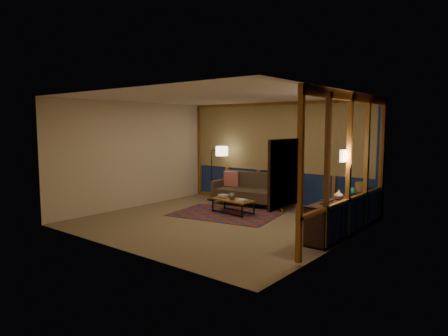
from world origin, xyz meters
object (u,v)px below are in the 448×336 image
Objects in this scene: sofa at (253,190)px; bookshelf at (346,214)px; floor_lamp at (212,173)px; coffee_table at (233,206)px.

sofa reaches higher than bookshelf.
bookshelf is (4.29, -0.95, -0.42)m from floor_lamp.
floor_lamp is (-1.37, -0.05, 0.35)m from sofa.
coffee_table is 0.69× the size of floor_lamp.
floor_lamp reaches higher than bookshelf.
floor_lamp is (-1.55, 1.04, 0.59)m from coffee_table.
sofa is 1.35× the size of floor_lamp.
coffee_table is at bearing -36.58° from floor_lamp.
bookshelf is at bearing -26.36° from sofa.
floor_lamp reaches higher than sofa.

